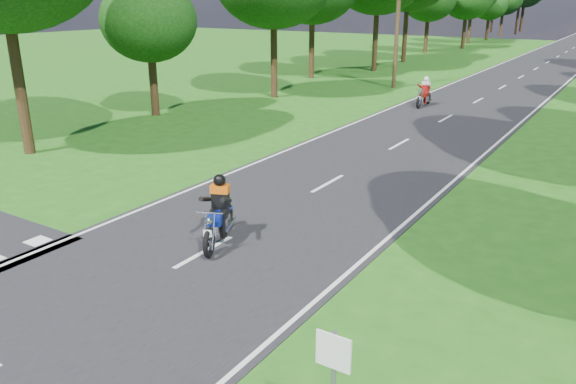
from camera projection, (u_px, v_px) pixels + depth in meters
The scene contains 7 objects.
ground at pixel (140, 288), 11.44m from camera, with size 160.00×160.00×0.00m, color #1D5413.
main_road at pixel (548, 62), 51.29m from camera, with size 7.00×140.00×0.02m, color black.
road_markings at pixel (543, 64), 49.86m from camera, with size 7.40×140.00×0.01m.
telegraph_pole at pixel (397, 23), 35.46m from camera, with size 1.20×0.26×8.00m.
road_sign at pixel (333, 380), 6.60m from camera, with size 0.45×0.07×2.00m.
rider_near_blue at pixel (218, 210), 13.28m from camera, with size 0.66×1.98×1.65m, color #0D2496, non-canonical shape.
rider_far_red at pixel (424, 92), 30.21m from camera, with size 0.63×1.90×1.58m, color maroon, non-canonical shape.
Camera 1 is at (8.01, -6.95, 5.61)m, focal length 35.00 mm.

